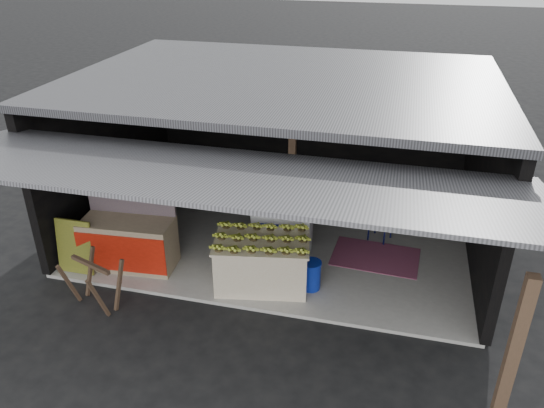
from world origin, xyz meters
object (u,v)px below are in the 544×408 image
(sawhorse, at_px, (93,279))
(plastic_chair, at_px, (383,214))
(white_crate, at_px, (283,226))
(water_barrel, at_px, (311,276))
(banana_table, at_px, (262,263))
(neighbor_stall, at_px, (129,241))

(sawhorse, height_order, plastic_chair, plastic_chair)
(white_crate, distance_m, water_barrel, 1.16)
(water_barrel, bearing_deg, sawhorse, -159.04)
(plastic_chair, bearing_deg, white_crate, -128.60)
(water_barrel, bearing_deg, banana_table, -172.50)
(sawhorse, bearing_deg, plastic_chair, 56.09)
(plastic_chair, bearing_deg, sawhorse, -122.90)
(banana_table, xyz_separation_m, plastic_chair, (1.79, 2.00, 0.07))
(banana_table, relative_size, white_crate, 1.48)
(white_crate, height_order, plastic_chair, white_crate)
(neighbor_stall, distance_m, water_barrel, 3.13)
(sawhorse, xyz_separation_m, water_barrel, (3.14, 1.20, -0.22))
(white_crate, bearing_deg, plastic_chair, 26.54)
(sawhorse, bearing_deg, neighbor_stall, 108.17)
(neighbor_stall, xyz_separation_m, sawhorse, (-0.02, -1.12, -0.03))
(banana_table, distance_m, plastic_chair, 2.68)
(banana_table, relative_size, water_barrel, 3.56)
(neighbor_stall, bearing_deg, sawhorse, -95.37)
(neighbor_stall, bearing_deg, water_barrel, -2.62)
(white_crate, bearing_deg, water_barrel, -57.19)
(neighbor_stall, xyz_separation_m, plastic_chair, (4.12, 1.98, 0.01))
(white_crate, height_order, sawhorse, white_crate)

